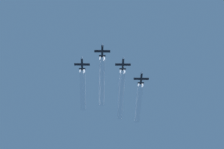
# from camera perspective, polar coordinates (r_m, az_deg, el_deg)

# --- Properties ---
(jet_lead) EXTENTS (7.73, 11.26, 2.71)m
(jet_lead) POSITION_cam_1_polar(r_m,az_deg,el_deg) (310.00, -0.87, 2.18)
(jet_lead) COLOR black
(jet_left_wingman) EXTENTS (7.73, 11.26, 2.71)m
(jet_left_wingman) POSITION_cam_1_polar(r_m,az_deg,el_deg) (317.06, 0.98, 0.98)
(jet_left_wingman) COLOR black
(jet_right_wingman) EXTENTS (7.73, 11.26, 2.71)m
(jet_right_wingman) POSITION_cam_1_polar(r_m,az_deg,el_deg) (317.11, -2.68, 1.00)
(jet_right_wingman) COLOR black
(jet_outer_left) EXTENTS (7.73, 11.26, 2.71)m
(jet_outer_left) POSITION_cam_1_polar(r_m,az_deg,el_deg) (325.07, 2.62, -0.29)
(jet_outer_left) COLOR black
(smoke_trail_lead) EXTENTS (2.94, 42.76, 2.94)m
(smoke_trail_lead) POSITION_cam_1_polar(r_m,az_deg,el_deg) (331.44, -0.91, -0.62)
(smoke_trail_lead) COLOR white
(smoke_trail_left_wingman) EXTENTS (2.94, 45.63, 2.94)m
(smoke_trail_left_wingman) POSITION_cam_1_polar(r_m,az_deg,el_deg) (339.98, 0.82, -1.81)
(smoke_trail_left_wingman) COLOR white
(smoke_trail_right_wingman) EXTENTS (2.94, 36.46, 2.94)m
(smoke_trail_right_wingman) POSITION_cam_1_polar(r_m,az_deg,el_deg) (336.23, -2.61, -1.37)
(smoke_trail_right_wingman) COLOR white
(smoke_trail_outer_left) EXTENTS (2.94, 36.62, 2.94)m
(smoke_trail_outer_left) POSITION_cam_1_polar(r_m,az_deg,el_deg) (344.51, 2.39, -2.54)
(smoke_trail_outer_left) COLOR white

